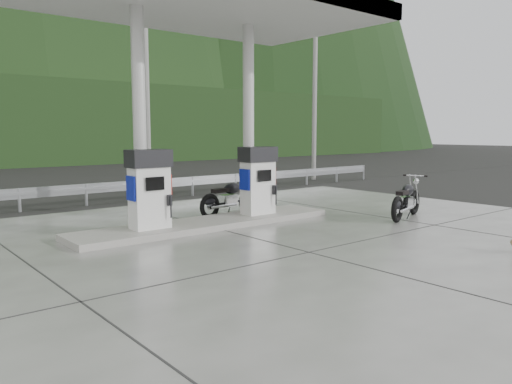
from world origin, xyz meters
TOP-DOWN VIEW (x-y plane):
  - ground at (0.00, 0.00)m, footprint 160.00×160.00m
  - forecourt_apron at (0.00, 0.00)m, footprint 18.00×14.00m
  - pump_island at (0.00, 2.50)m, footprint 7.00×1.40m
  - gas_pump_left at (-1.60, 2.50)m, footprint 0.95×0.55m
  - gas_pump_right at (1.60, 2.50)m, footprint 0.95×0.55m
  - canopy_column_left at (-1.60, 2.90)m, footprint 0.30×0.30m
  - canopy_column_right at (1.60, 2.90)m, footprint 0.30×0.30m
  - canopy_roof at (0.00, 2.50)m, footprint 8.50×5.00m
  - guardrail at (0.00, 8.00)m, footprint 26.00×0.16m
  - road at (0.00, 11.50)m, footprint 60.00×7.00m
  - utility_pole_b at (2.00, 9.50)m, footprint 0.22×0.22m
  - utility_pole_c at (11.00, 9.50)m, footprint 0.22×0.22m
  - motorcycle_left at (1.42, 3.54)m, footprint 2.15×0.97m
  - motorcycle_right at (4.85, 0.07)m, footprint 2.18×1.24m

SIDE VIEW (x-z plane):
  - ground at x=0.00m, z-range 0.00..0.00m
  - road at x=0.00m, z-range 0.00..0.01m
  - forecourt_apron at x=0.00m, z-range 0.00..0.02m
  - pump_island at x=0.00m, z-range 0.02..0.17m
  - motorcycle_left at x=1.42m, z-range 0.02..1.00m
  - motorcycle_right at x=4.85m, z-range 0.02..1.01m
  - guardrail at x=0.00m, z-range 0.00..1.42m
  - gas_pump_left at x=-1.60m, z-range 0.17..1.97m
  - gas_pump_right at x=1.60m, z-range 0.17..1.97m
  - canopy_column_left at x=-1.60m, z-range 0.17..5.17m
  - canopy_column_right at x=1.60m, z-range 0.17..5.17m
  - utility_pole_b at x=2.00m, z-range 0.00..8.00m
  - utility_pole_c at x=11.00m, z-range 0.00..8.00m
  - canopy_roof at x=0.00m, z-range 5.17..5.57m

